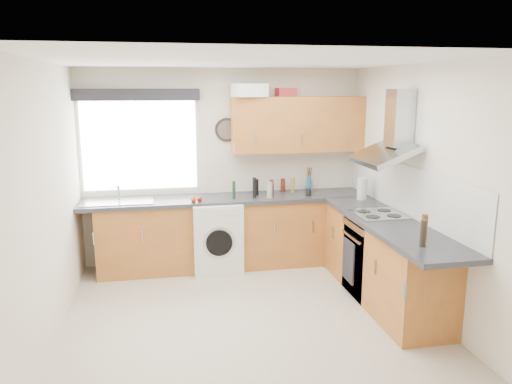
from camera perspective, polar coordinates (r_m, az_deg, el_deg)
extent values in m
plane|color=beige|center=(5.18, -0.94, -14.05)|extent=(3.60, 3.60, 0.00)
cube|color=white|center=(4.67, -1.05, 14.74)|extent=(3.60, 3.60, 0.02)
cube|color=silver|center=(6.52, -3.76, 2.90)|extent=(3.60, 0.02, 2.50)
cube|color=silver|center=(3.08, 4.92, -7.50)|extent=(3.60, 0.02, 2.50)
cube|color=silver|center=(4.80, -22.64, -1.28)|extent=(0.02, 3.60, 2.50)
cube|color=silver|center=(5.38, 18.25, 0.38)|extent=(0.02, 3.60, 2.50)
cube|color=silver|center=(6.42, -13.15, 5.18)|extent=(1.40, 0.02, 1.10)
cube|color=black|center=(6.29, -13.46, 10.79)|extent=(1.50, 0.18, 0.14)
cube|color=white|center=(5.64, 16.64, 0.28)|extent=(0.01, 3.00, 0.54)
cube|color=#965623|center=(6.41, -4.22, -4.79)|extent=(3.00, 0.58, 0.86)
cube|color=#965623|center=(6.77, 9.40, -4.01)|extent=(0.60, 0.60, 0.86)
cube|color=#965623|center=(5.59, 14.33, -7.69)|extent=(0.58, 2.10, 0.86)
cube|color=#27282C|center=(6.30, -3.37, -0.80)|extent=(3.60, 0.62, 0.05)
cube|color=#27282C|center=(5.32, 15.17, -3.59)|extent=(0.62, 2.42, 0.05)
cube|color=black|center=(5.71, 13.59, -7.26)|extent=(0.56, 0.58, 0.85)
cube|color=#A1ABAF|center=(5.58, 13.84, -2.48)|extent=(0.52, 0.52, 0.01)
cube|color=#965623|center=(6.48, 4.81, 7.72)|extent=(1.70, 0.35, 0.70)
cube|color=silver|center=(6.30, -4.55, -5.01)|extent=(0.61, 0.59, 0.88)
cylinder|color=black|center=(6.43, -3.33, 7.10)|extent=(0.30, 0.04, 0.30)
cube|color=silver|center=(6.21, -0.75, 11.55)|extent=(0.44, 0.36, 0.16)
cube|color=#BF3138|center=(6.51, 3.40, 11.32)|extent=(0.25, 0.21, 0.11)
cylinder|color=gray|center=(6.71, 6.09, 0.73)|extent=(0.11, 0.11, 0.13)
cylinder|color=silver|center=(6.26, 12.04, 0.37)|extent=(0.15, 0.15, 0.27)
cylinder|color=navy|center=(6.42, 1.80, 0.33)|extent=(0.06, 0.06, 0.14)
cylinder|color=#123316|center=(6.18, -2.55, 0.25)|extent=(0.04, 0.04, 0.22)
cylinder|color=olive|center=(6.56, 4.21, 0.79)|extent=(0.05, 0.05, 0.19)
cylinder|color=#185275|center=(6.48, 6.09, 0.77)|extent=(0.06, 0.06, 0.23)
cylinder|color=#521D20|center=(6.23, 1.77, 0.39)|extent=(0.06, 0.06, 0.23)
cylinder|color=#471920|center=(6.47, -0.06, 0.39)|extent=(0.05, 0.05, 0.13)
cylinder|color=black|center=(6.38, 6.01, -0.02)|extent=(0.07, 0.07, 0.09)
cylinder|color=black|center=(6.21, -0.19, 0.48)|extent=(0.05, 0.05, 0.26)
cylinder|color=black|center=(6.37, -0.02, 0.56)|extent=(0.07, 0.07, 0.21)
cylinder|color=#581D12|center=(6.58, 3.09, 0.77)|extent=(0.06, 0.06, 0.18)
cylinder|color=#9D9786|center=(6.22, 1.57, 0.25)|extent=(0.07, 0.07, 0.20)
cylinder|color=brown|center=(4.75, 18.69, -3.86)|extent=(0.06, 0.06, 0.24)
cylinder|color=black|center=(4.57, 18.55, -4.51)|extent=(0.05, 0.05, 0.24)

